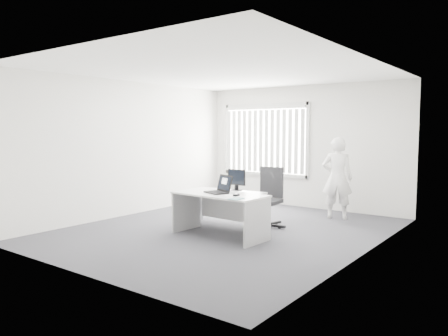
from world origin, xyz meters
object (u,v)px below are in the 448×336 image
Objects in this scene: person at (337,178)px; laptop at (216,184)px; desk_near at (220,205)px; monitor at (237,180)px; office_chair at (268,208)px; desk_far at (224,201)px.

person is 2.82m from laptop.
monitor is (-0.27, 0.88, 0.33)m from desk_near.
office_chair is at bearing 96.18° from laptop.
desk_far is at bearing 136.81° from laptop.
desk_far is 0.81m from laptop.
person reaches higher than monitor.
desk_far is (-0.36, 0.61, -0.05)m from desk_near.
office_chair is at bearing 30.71° from monitor.
desk_near is at bearing -70.17° from monitor.
desk_near is 0.36m from laptop.
desk_near is 1.10× the size of desk_far.
desk_near is 4.21× the size of laptop.
office_chair is at bearing 43.72° from person.
monitor reaches higher than desk_near.
office_chair is 0.66× the size of person.
laptop is 0.92m from monitor.
laptop is (-1.05, -2.62, 0.06)m from person.
person is (0.75, 1.45, 0.48)m from office_chair.
desk_far is 0.91× the size of person.
monitor is (0.10, 0.27, 0.38)m from desk_far.
office_chair is 0.78m from monitor.
laptop is at bearing 49.13° from person.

